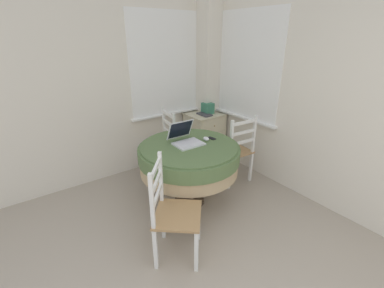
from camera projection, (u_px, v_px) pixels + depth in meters
The scene contains 11 objects.
corner_room_shell at pixel (207, 94), 2.84m from camera, with size 4.66×5.03×2.55m.
round_dining_table at pixel (189, 157), 2.91m from camera, with size 1.14×1.14×0.75m.
laptop at pixel (186, 139), 2.89m from camera, with size 0.32×0.35×0.24m.
computer_mouse at pixel (206, 139), 2.97m from camera, with size 0.06×0.09×0.05m.
cell_phone at pixel (211, 138), 3.03m from camera, with size 0.06×0.11×0.01m.
dining_chair_near_back_window at pixel (161, 145), 3.60m from camera, with size 0.46×0.49×0.95m.
dining_chair_near_right_window at pixel (235, 151), 3.43m from camera, with size 0.46×0.43×0.95m.
dining_chair_camera_near at pixel (173, 213), 2.24m from camera, with size 0.58×0.58×0.95m.
corner_cabinet at pixel (204, 135), 4.19m from camera, with size 0.54×0.50×0.74m.
storage_box at pixel (208, 108), 4.03m from camera, with size 0.15×0.16×0.16m.
book_on_cabinet at pixel (205, 114), 3.97m from camera, with size 0.14×0.24×0.02m.
Camera 1 is at (-0.35, -0.15, 1.89)m, focal length 24.00 mm.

